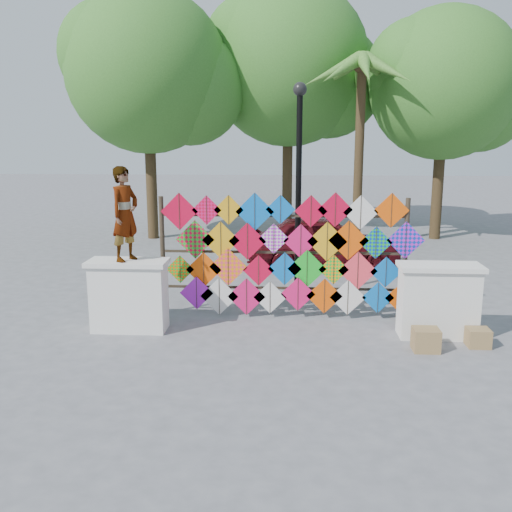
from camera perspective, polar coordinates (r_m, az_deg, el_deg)
name	(u,v)px	position (r m, az deg, el deg)	size (l,w,h in m)	color
ground	(281,329)	(10.37, 2.51, -7.31)	(80.00, 80.00, 0.00)	gray
parapet_left	(129,295)	(10.38, -12.58, -3.82)	(1.40, 0.65, 1.28)	white
parapet_right	(438,300)	(10.30, 17.76, -4.24)	(1.40, 0.65, 1.28)	white
kite_rack	(287,255)	(10.74, 3.16, 0.06)	(4.97, 0.24, 2.41)	#32281C
tree_west	(150,73)	(19.46, -10.51, 17.59)	(5.85, 5.20, 8.01)	#42311C
tree_mid	(292,66)	(20.95, 3.58, 18.43)	(6.30, 5.60, 8.61)	#42311C
tree_east	(447,85)	(20.00, 18.56, 15.89)	(5.40, 4.80, 7.42)	#42311C
palm_tree	(362,83)	(17.97, 10.52, 16.69)	(3.62, 3.62, 5.83)	#42311C
vendor_woman	(125,214)	(10.09, -12.98, 4.12)	(0.60, 0.39, 1.64)	#99999E
sedan	(323,241)	(15.10, 6.75, 1.46)	(1.61, 4.01, 1.37)	#520E14
lamppost	(299,172)	(11.81, 4.29, 8.39)	(0.28, 0.28, 4.46)	black
cardboard_box_near	(426,340)	(9.72, 16.61, -8.02)	(0.42, 0.37, 0.37)	#9B7B4B
cardboard_box_far	(478,338)	(10.19, 21.32, -7.61)	(0.36, 0.33, 0.31)	#9B7B4B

